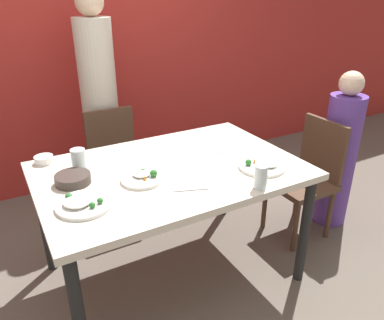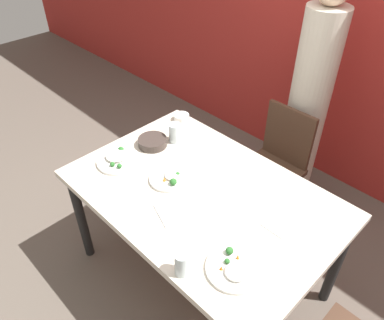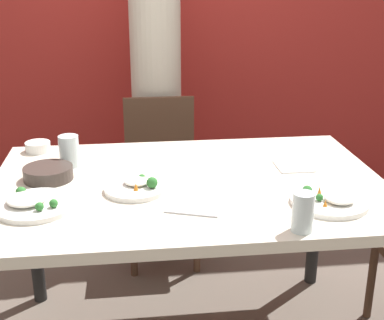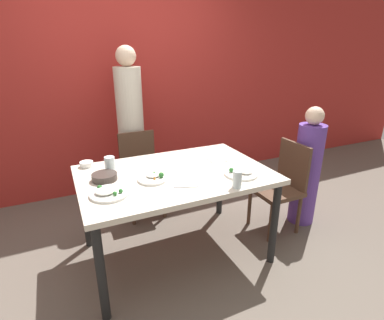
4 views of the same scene
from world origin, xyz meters
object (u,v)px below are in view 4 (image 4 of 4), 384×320
Objects in this scene: chair_adult_spot at (141,171)px; chair_child_spot at (282,184)px; bowl_curry at (104,177)px; glass_water_tall at (110,165)px; plate_rice_adult at (153,178)px; person_child at (307,171)px; person_adult at (131,132)px.

chair_adult_spot is 1.00× the size of chair_child_spot.
glass_water_tall is at bearing 63.29° from bowl_curry.
glass_water_tall is at bearing -123.29° from chair_adult_spot.
chair_adult_spot reaches higher than plate_rice_adult.
chair_child_spot is at bearing -37.86° from chair_adult_spot.
bowl_curry is (-1.90, 0.13, 0.24)m from person_child.
person_adult reaches higher than chair_adult_spot.
chair_adult_spot is 0.82m from glass_water_tall.
bowl_curry is 0.84× the size of plate_rice_adult.
chair_adult_spot is 0.94m from bowl_curry.
plate_rice_adult is (0.33, -0.15, -0.01)m from bowl_curry.
person_child is at bearing -3.91° from bowl_curry.
chair_adult_spot is 0.96m from plate_rice_adult.
plate_rice_adult is (-1.27, -0.02, 0.31)m from chair_child_spot.
bowl_curry is 1.45× the size of glass_water_tall.
chair_adult_spot is 1.43m from chair_child_spot.
chair_child_spot is at bearing -9.81° from glass_water_tall.
person_child is (1.43, -0.88, 0.08)m from chair_adult_spot.
chair_child_spot is 1.64m from bowl_curry.
bowl_curry is at bearing 155.78° from plate_rice_adult.
person_child is at bearing -31.58° from chair_adult_spot.
chair_adult_spot is 1.68m from person_child.
chair_child_spot reaches higher than bowl_curry.
plate_rice_adult is at bearing -179.34° from person_child.
chair_child_spot is 1.31m from plate_rice_adult.
chair_child_spot is (1.13, -0.88, 0.00)m from chair_adult_spot.
bowl_curry is (-0.47, -1.06, -0.02)m from person_adult.
chair_adult_spot is at bearing 81.02° from plate_rice_adult.
glass_water_tall reaches higher than chair_child_spot.
plate_rice_adult is at bearing -96.68° from person_adult.
glass_water_tall is at bearing 171.77° from person_child.
chair_adult_spot is at bearing 148.42° from person_child.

